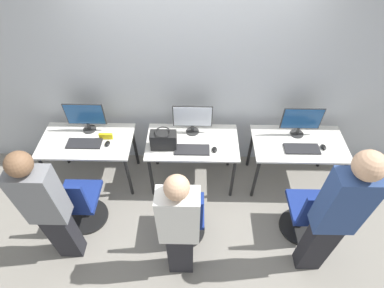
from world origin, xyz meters
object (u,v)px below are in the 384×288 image
Objects in this scene: monitor_left at (85,116)px; person_right at (336,216)px; keyboard_right at (302,149)px; person_left at (47,208)px; mouse_center at (215,150)px; handbag at (163,140)px; keyboard_left at (84,143)px; office_chair_center at (184,218)px; monitor_right at (301,120)px; office_chair_left at (79,204)px; mouse_left at (107,144)px; mouse_right at (323,147)px; keyboard_center at (192,150)px; person_center at (179,228)px; monitor_center at (193,118)px; office_chair_right at (309,215)px.

monitor_left is 0.26× the size of person_right.
person_left is at bearing -160.28° from keyboard_right.
handbag is at bearing 175.29° from mouse_center.
office_chair_center is (1.20, -0.76, -0.36)m from keyboard_left.
office_chair_center is 1.94× the size of monitor_right.
monitor_left is at bearing 90.90° from office_chair_left.
mouse_left is 1.00× the size of mouse_right.
keyboard_right is at bearing 1.69° from keyboard_center.
keyboard_center is at bearing -4.31° from mouse_left.
keyboard_left is at bearing 136.48° from person_center.
office_chair_left is at bearing -113.58° from mouse_left.
person_right reaches higher than keyboard_center.
mouse_center is at bearing 135.54° from person_right.
monitor_right is at bearing 44.31° from person_center.
keyboard_left is 0.96m from handbag.
monitor_center reaches higher than keyboard_left.
office_chair_left is 10.15× the size of mouse_center.
office_chair_right is 0.71m from person_right.
office_chair_left is 0.63m from person_left.
office_chair_right is at bearing -88.91° from monitor_right.
mouse_center is (1.59, 0.90, -0.14)m from person_left.
person_right is (1.36, 0.06, 0.14)m from person_center.
mouse_left is at bearing 179.77° from mouse_right.
keyboard_right is (2.56, -0.29, -0.21)m from monitor_left.
person_right reaches higher than monitor_left.
keyboard_left is at bearing 178.39° from handbag.
person_right reaches higher than person_center.
person_left reaches higher than monitor_center.
keyboard_center is (1.28, -0.33, -0.21)m from monitor_left.
keyboard_right is (2.60, 0.93, -0.15)m from person_left.
mouse_left is 1.27m from mouse_center.
monitor_right is 1.57× the size of handbag.
mouse_center is 0.19× the size of monitor_right.
handbag is (-0.25, 0.73, 0.46)m from office_chair_center.
monitor_center is at bearing 33.65° from office_chair_left.
handbag reaches higher than mouse_center.
mouse_center is at bearing -177.18° from mouse_right.
office_chair_left is 0.56× the size of person_left.
handbag is (0.95, -0.03, 0.11)m from keyboard_left.
keyboard_right is at bearing 38.24° from person_center.
keyboard_right is 1.61m from handbag.
monitor_center is (1.00, 0.24, 0.21)m from mouse_left.
mouse_right is at bearing 75.67° from person_right.
mouse_left is at bearing 128.93° from person_center.
mouse_right is at bearing -9.18° from monitor_center.
office_chair_left is 2.24× the size of keyboard_center.
mouse_right is (2.80, 0.59, 0.36)m from office_chair_left.
office_chair_left is at bearing -148.20° from handbag.
keyboard_center is 0.26× the size of person_center.
mouse_center is (1.54, -0.33, -0.21)m from monitor_left.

